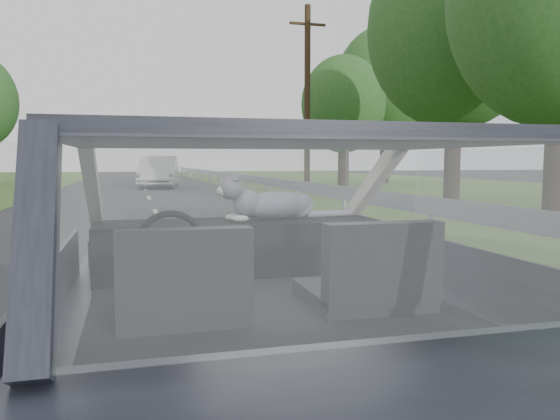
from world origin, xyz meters
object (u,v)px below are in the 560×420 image
cat (275,204)px  utility_pole (307,100)px  highway_sign (348,162)px  other_car (159,172)px  subject_car (265,294)px

cat → utility_pole: (6.42, 19.16, 2.82)m
highway_sign → utility_pole: size_ratio=0.33×
cat → highway_sign: (6.85, 15.66, 0.21)m
other_car → utility_pole: utility_pole is taller
other_car → highway_sign: (6.31, -9.60, 0.50)m
subject_car → utility_pole: bearing=71.5°
highway_sign → utility_pole: bearing=105.0°
other_car → utility_pole: size_ratio=0.63×
other_car → subject_car: bearing=-84.0°
highway_sign → other_car: bearing=131.5°
subject_car → utility_pole: utility_pole is taller
subject_car → cat: subject_car is taller
cat → other_car: (0.54, 25.26, -0.29)m
cat → other_car: 25.27m
cat → other_car: size_ratio=0.13×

